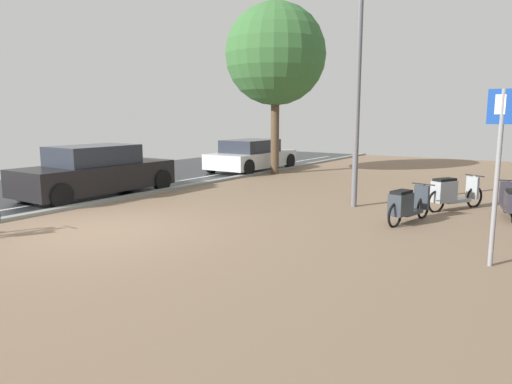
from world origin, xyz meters
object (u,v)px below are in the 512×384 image
(scooter_mid, at_px, (406,205))
(parked_car_near, at_px, (96,172))
(parking_sign, at_px, (498,159))
(scooter_near, at_px, (451,193))
(scooter_far, at_px, (511,202))
(street_tree, at_px, (275,55))
(lamp_post, at_px, (359,58))
(parked_car_far, at_px, (252,156))

(scooter_mid, bearing_deg, parked_car_near, -170.37)
(scooter_mid, bearing_deg, parking_sign, -48.08)
(scooter_near, distance_m, scooter_far, 1.33)
(parked_car_near, bearing_deg, parking_sign, -4.14)
(scooter_near, xyz_separation_m, scooter_far, (1.30, -0.25, -0.04))
(scooter_mid, height_order, street_tree, street_tree)
(scooter_far, height_order, parking_sign, parking_sign)
(scooter_far, relative_size, lamp_post, 0.27)
(parking_sign, xyz_separation_m, street_tree, (-8.64, 7.79, 2.83))
(scooter_mid, bearing_deg, scooter_far, 44.27)
(scooter_far, relative_size, parking_sign, 0.66)
(scooter_near, relative_size, street_tree, 0.26)
(parked_car_near, relative_size, lamp_post, 0.68)
(scooter_mid, relative_size, parking_sign, 0.66)
(parking_sign, xyz_separation_m, lamp_post, (-3.53, 3.27, 1.97))
(scooter_mid, relative_size, street_tree, 0.27)
(scooter_far, distance_m, lamp_post, 4.69)
(parked_car_near, relative_size, street_tree, 0.70)
(scooter_mid, distance_m, lamp_post, 3.75)
(scooter_far, xyz_separation_m, lamp_post, (-3.38, -0.57, 3.20))
(lamp_post, bearing_deg, scooter_mid, -35.26)
(scooter_near, bearing_deg, parking_sign, -70.53)
(parked_car_near, xyz_separation_m, street_tree, (1.49, 7.06, 3.78))
(scooter_near, relative_size, parking_sign, 0.64)
(parked_car_far, bearing_deg, parked_car_near, -91.23)
(scooter_mid, xyz_separation_m, scooter_far, (1.76, 1.72, -0.02))
(scooter_far, height_order, parked_car_near, parked_car_near)
(lamp_post, bearing_deg, parked_car_far, 142.85)
(scooter_mid, xyz_separation_m, parking_sign, (1.91, -2.13, 1.22))
(lamp_post, bearing_deg, parking_sign, -42.84)
(scooter_near, distance_m, parked_car_near, 9.31)
(scooter_mid, relative_size, lamp_post, 0.26)
(street_tree, bearing_deg, parked_car_near, -101.91)
(scooter_near, relative_size, scooter_mid, 0.97)
(scooter_near, xyz_separation_m, parked_car_near, (-8.68, -3.36, 0.24))
(scooter_far, height_order, lamp_post, lamp_post)
(parked_car_far, relative_size, lamp_post, 0.63)
(scooter_near, height_order, parked_car_near, parked_car_near)
(parking_sign, relative_size, lamp_post, 0.40)
(street_tree, bearing_deg, parked_car_far, 164.93)
(parked_car_near, bearing_deg, street_tree, 78.09)
(parked_car_near, distance_m, lamp_post, 7.65)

